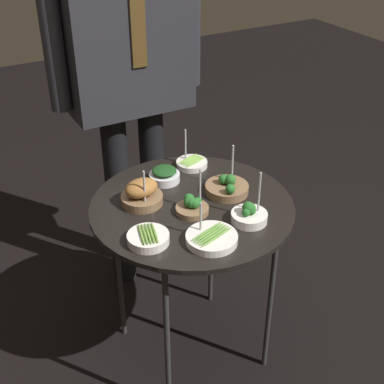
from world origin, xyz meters
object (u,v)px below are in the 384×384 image
(bowl_spinach_front_left, at_px, (164,175))
(bowl_broccoli_front_right, at_px, (227,187))
(serving_cart, at_px, (192,216))
(bowl_roast_front_center, at_px, (142,194))
(bowl_broccoli_near_rim, at_px, (249,214))
(bowl_broccoli_far_rim, at_px, (192,206))
(bowl_asparagus_mid_right, at_px, (212,238))
(bowl_asparagus_back_left, at_px, (192,163))
(waiter_figure, at_px, (127,49))
(bowl_asparagus_mid_left, at_px, (148,238))

(bowl_spinach_front_left, bearing_deg, bowl_broccoli_front_right, -48.79)
(serving_cart, relative_size, bowl_broccoli_front_right, 4.21)
(bowl_roast_front_center, height_order, bowl_broccoli_near_rim, bowl_broccoli_near_rim)
(serving_cart, xyz_separation_m, bowl_broccoli_far_rim, (-0.02, -0.04, 0.07))
(bowl_asparagus_mid_right, distance_m, bowl_asparagus_back_left, 0.49)
(bowl_broccoli_front_right, bearing_deg, bowl_broccoli_near_rim, -99.56)
(bowl_spinach_front_left, bearing_deg, serving_cart, -86.22)
(bowl_spinach_front_left, distance_m, waiter_figure, 0.52)
(bowl_roast_front_center, bearing_deg, bowl_broccoli_near_rim, -45.77)
(bowl_roast_front_center, bearing_deg, bowl_spinach_front_left, 35.88)
(bowl_roast_front_center, height_order, bowl_spinach_front_left, bowl_roast_front_center)
(bowl_broccoli_near_rim, height_order, bowl_spinach_front_left, bowl_broccoli_near_rim)
(bowl_spinach_front_left, xyz_separation_m, bowl_asparagus_mid_left, (-0.21, -0.31, -0.01))
(bowl_broccoli_far_rim, bearing_deg, bowl_broccoli_near_rim, -45.35)
(bowl_broccoli_front_right, distance_m, bowl_asparagus_mid_right, 0.30)
(bowl_asparagus_mid_right, bearing_deg, bowl_broccoli_far_rim, 80.96)
(serving_cart, height_order, bowl_roast_front_center, bowl_roast_front_center)
(bowl_broccoli_far_rim, relative_size, bowl_asparagus_mid_left, 1.19)
(bowl_broccoli_near_rim, height_order, waiter_figure, waiter_figure)
(bowl_asparagus_mid_right, relative_size, waiter_figure, 0.09)
(bowl_asparagus_back_left, relative_size, waiter_figure, 0.08)
(bowl_spinach_front_left, height_order, bowl_asparagus_back_left, bowl_asparagus_back_left)
(bowl_broccoli_front_right, xyz_separation_m, bowl_spinach_front_left, (-0.16, 0.18, 0.00))
(bowl_broccoli_far_rim, xyz_separation_m, bowl_asparagus_back_left, (0.15, 0.28, -0.01))
(serving_cart, relative_size, bowl_asparagus_mid_left, 5.37)
(bowl_broccoli_near_rim, bearing_deg, bowl_spinach_front_left, 109.17)
(bowl_broccoli_near_rim, height_order, bowl_asparagus_mid_left, bowl_broccoli_near_rim)
(bowl_broccoli_far_rim, bearing_deg, serving_cart, 61.52)
(bowl_spinach_front_left, bearing_deg, bowl_asparagus_mid_left, -124.07)
(serving_cart, bearing_deg, bowl_roast_front_center, 148.39)
(bowl_broccoli_far_rim, distance_m, bowl_spinach_front_left, 0.23)
(bowl_asparagus_mid_left, bearing_deg, waiter_figure, 70.34)
(bowl_spinach_front_left, distance_m, bowl_asparagus_mid_left, 0.37)
(bowl_asparagus_mid_right, height_order, waiter_figure, waiter_figure)
(bowl_asparagus_mid_left, bearing_deg, bowl_asparagus_back_left, 45.67)
(waiter_figure, bearing_deg, bowl_asparagus_mid_right, -95.14)
(bowl_broccoli_near_rim, relative_size, waiter_figure, 0.10)
(bowl_broccoli_far_rim, height_order, waiter_figure, waiter_figure)
(bowl_asparagus_back_left, bearing_deg, serving_cart, -118.62)
(bowl_roast_front_center, height_order, bowl_asparagus_back_left, bowl_roast_front_center)
(serving_cart, relative_size, bowl_asparagus_back_left, 4.89)
(serving_cart, height_order, bowl_spinach_front_left, bowl_spinach_front_left)
(serving_cart, bearing_deg, bowl_spinach_front_left, 93.78)
(bowl_roast_front_center, distance_m, bowl_asparagus_mid_left, 0.23)
(bowl_broccoli_far_rim, relative_size, waiter_figure, 0.09)
(waiter_figure, bearing_deg, bowl_broccoli_near_rim, -82.60)
(bowl_asparagus_back_left, xyz_separation_m, bowl_asparagus_mid_left, (-0.35, -0.36, 0.00))
(bowl_asparagus_mid_left, bearing_deg, bowl_broccoli_front_right, 19.33)
(bowl_broccoli_far_rim, relative_size, bowl_asparagus_back_left, 1.08)
(bowl_asparagus_back_left, bearing_deg, bowl_spinach_front_left, -160.59)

